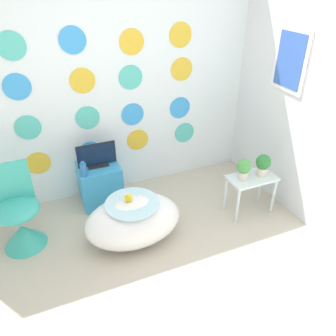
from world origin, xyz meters
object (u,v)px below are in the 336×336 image
object	(u,v)px
chair	(20,222)
potted_plant_left	(244,168)
potted_plant_right	(263,164)
bathtub	(133,220)
tv	(97,156)
vase	(83,170)

from	to	relation	value
chair	potted_plant_left	world-z (taller)	chair
potted_plant_right	bathtub	bearing A→B (deg)	177.87
chair	tv	xyz separation A→B (m)	(0.85, 0.40, 0.32)
chair	tv	world-z (taller)	chair
bathtub	potted_plant_right	world-z (taller)	potted_plant_right
potted_plant_right	chair	bearing A→B (deg)	170.68
bathtub	potted_plant_left	world-z (taller)	potted_plant_left
tv	potted_plant_right	bearing A→B (deg)	-26.98
chair	potted_plant_left	bearing A→B (deg)	-9.97
bathtub	tv	size ratio (longest dim) A/B	2.23
bathtub	potted_plant_right	bearing A→B (deg)	-2.13
bathtub	chair	distance (m)	1.06
bathtub	potted_plant_left	size ratio (longest dim) A/B	4.09
chair	potted_plant_right	size ratio (longest dim) A/B	3.44
tv	vase	world-z (taller)	tv
chair	potted_plant_right	bearing A→B (deg)	-9.32
bathtub	potted_plant_right	distance (m)	1.45
bathtub	potted_plant_left	xyz separation A→B (m)	(1.18, -0.04, 0.34)
tv	vase	size ratio (longest dim) A/B	2.48
potted_plant_right	vase	bearing A→B (deg)	159.65
bathtub	chair	world-z (taller)	chair
bathtub	potted_plant_left	bearing A→B (deg)	-1.97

